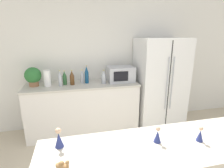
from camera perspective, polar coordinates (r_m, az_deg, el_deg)
wall_back at (r=3.44m, az=-5.07°, el=7.36°), size 8.00×0.06×2.55m
back_counter at (r=3.32m, az=-9.23°, el=-7.69°), size 1.99×0.63×0.93m
refrigerator at (r=3.53m, az=15.24°, el=0.22°), size 0.90×0.70×1.72m
potted_plant at (r=3.22m, az=-24.38°, el=2.37°), size 0.27×0.27×0.32m
paper_towel_roll at (r=3.13m, az=-20.38°, el=1.73°), size 0.12×0.12×0.28m
microwave at (r=3.26m, az=2.79°, el=3.28°), size 0.48×0.37×0.28m
back_bottle_0 at (r=3.16m, az=-8.28°, el=3.00°), size 0.07×0.07×0.32m
back_bottle_1 at (r=3.08m, az=-16.59°, el=1.69°), size 0.06×0.06×0.27m
back_bottle_2 at (r=3.11m, az=-12.92°, el=1.96°), size 0.08×0.08×0.26m
back_bottle_3 at (r=3.11m, az=-2.74°, el=2.26°), size 0.08×0.08×0.25m
back_bottle_4 at (r=3.15m, az=-15.20°, el=1.89°), size 0.07×0.07×0.25m
back_bottle_5 at (r=3.20m, az=-9.73°, el=2.38°), size 0.07×0.07×0.25m
camel_figurine at (r=1.17m, az=-15.93°, el=-24.42°), size 0.10×0.09×0.13m
wise_man_figurine_blue at (r=1.60m, az=26.83°, el=-14.55°), size 0.05×0.05×0.13m
wise_man_figurine_crimson at (r=1.47m, az=14.65°, el=-15.92°), size 0.06×0.06×0.14m
wise_man_figurine_purple at (r=1.42m, az=-16.96°, el=-16.76°), size 0.07×0.07×0.16m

